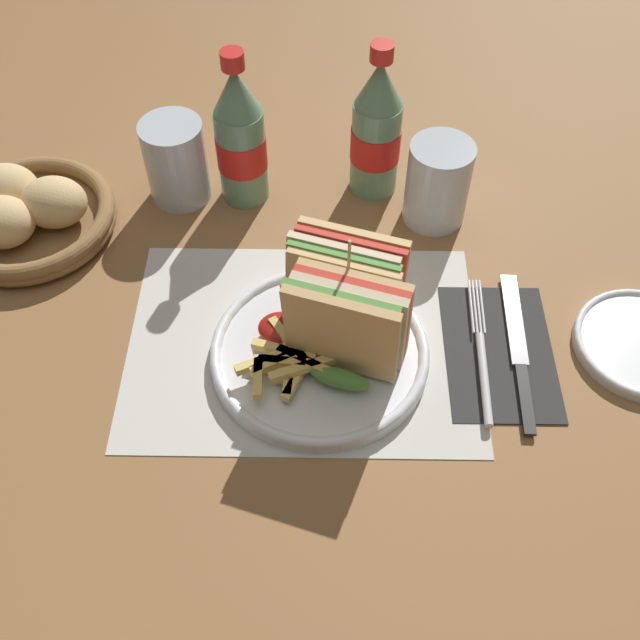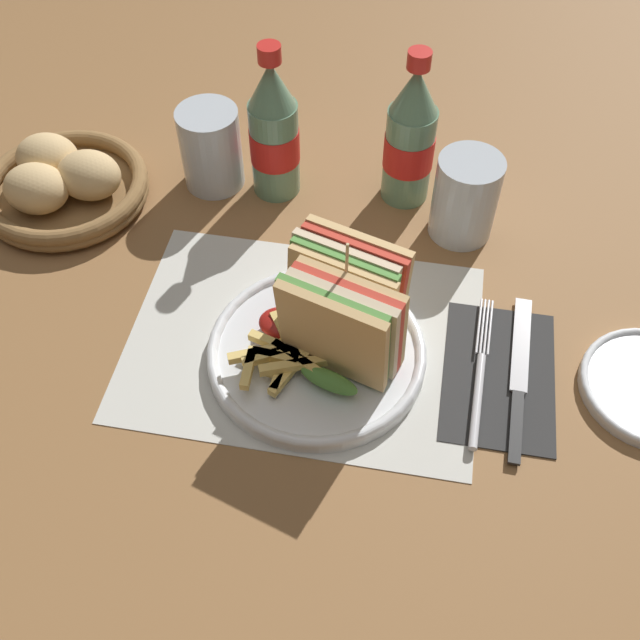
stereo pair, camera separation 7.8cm
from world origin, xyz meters
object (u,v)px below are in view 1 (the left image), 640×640
object	(u,v)px
fork	(482,361)
bread_basket	(27,215)
knife	(519,351)
glass_far	(177,166)
plate_main	(320,352)
glass_near	(437,187)
club_sandwich	(346,307)
coke_bottle_near	(240,139)
coke_bottle_far	(376,131)

from	to	relation	value
fork	bread_basket	xyz separation A→B (m)	(-0.53, 0.20, 0.02)
knife	bread_basket	distance (m)	0.60
knife	glass_far	world-z (taller)	glass_far
plate_main	glass_near	size ratio (longest dim) A/B	2.18
club_sandwich	bread_basket	size ratio (longest dim) A/B	0.73
knife	glass_far	distance (m)	0.46
club_sandwich	glass_far	distance (m)	0.32
coke_bottle_near	bread_basket	size ratio (longest dim) A/B	0.97
fork	coke_bottle_near	xyz separation A→B (m)	(-0.27, 0.26, 0.08)
coke_bottle_far	glass_far	distance (m)	0.25
bread_basket	coke_bottle_far	bearing A→B (deg)	11.36
club_sandwich	bread_basket	xyz separation A→B (m)	(-0.38, 0.18, -0.05)
fork	bread_basket	size ratio (longest dim) A/B	0.91
coke_bottle_near	coke_bottle_far	distance (m)	0.16
coke_bottle_near	glass_near	xyz separation A→B (m)	(0.24, -0.04, -0.04)
fork	coke_bottle_near	size ratio (longest dim) A/B	0.94
fork	glass_far	xyz separation A→B (m)	(-0.35, 0.26, 0.04)
club_sandwich	bread_basket	world-z (taller)	club_sandwich
fork	glass_far	world-z (taller)	glass_far
glass_near	glass_far	distance (m)	0.32
glass_near	glass_far	bearing A→B (deg)	173.64
plate_main	glass_far	size ratio (longest dim) A/B	2.18
fork	coke_bottle_near	world-z (taller)	coke_bottle_near
plate_main	knife	xyz separation A→B (m)	(0.21, 0.01, -0.00)
knife	glass_near	xyz separation A→B (m)	(-0.07, 0.21, 0.04)
club_sandwich	glass_near	xyz separation A→B (m)	(0.11, 0.21, -0.03)
plate_main	glass_far	xyz separation A→B (m)	(-0.18, 0.26, 0.04)
knife	coke_bottle_far	size ratio (longest dim) A/B	1.04
club_sandwich	glass_far	xyz separation A→B (m)	(-0.21, 0.25, -0.03)
glass_far	bread_basket	bearing A→B (deg)	-159.42
fork	knife	xyz separation A→B (m)	(0.04, 0.02, -0.00)
plate_main	coke_bottle_near	xyz separation A→B (m)	(-0.10, 0.26, 0.08)
coke_bottle_far	glass_near	world-z (taller)	coke_bottle_far
fork	plate_main	bearing A→B (deg)	179.55
glass_far	coke_bottle_near	bearing A→B (deg)	0.96
fork	coke_bottle_far	size ratio (longest dim) A/B	0.94
fork	knife	size ratio (longest dim) A/B	0.90
club_sandwich	fork	size ratio (longest dim) A/B	0.80
plate_main	club_sandwich	bearing A→B (deg)	18.44
knife	coke_bottle_near	bearing A→B (deg)	143.35
coke_bottle_near	glass_far	world-z (taller)	coke_bottle_near
knife	glass_near	world-z (taller)	glass_near
fork	coke_bottle_far	distance (m)	0.31
glass_near	glass_far	xyz separation A→B (m)	(-0.32, 0.04, 0.00)
club_sandwich	knife	bearing A→B (deg)	-0.24
fork	knife	world-z (taller)	fork
fork	coke_bottle_near	distance (m)	0.38
glass_far	coke_bottle_far	bearing A→B (deg)	4.28
club_sandwich	glass_far	size ratio (longest dim) A/B	1.42
glass_near	plate_main	bearing A→B (deg)	-121.98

